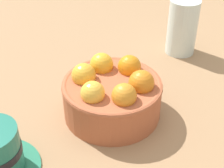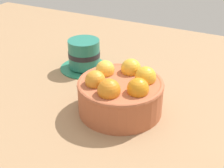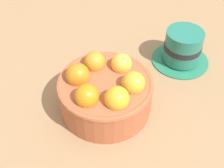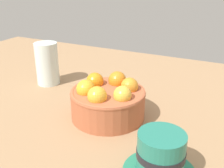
% 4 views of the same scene
% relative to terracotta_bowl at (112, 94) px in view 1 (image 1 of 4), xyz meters
% --- Properties ---
extents(ground_plane, '(1.48, 0.99, 0.04)m').
position_rel_terracotta_bowl_xyz_m(ground_plane, '(-0.00, 0.00, -0.06)').
color(ground_plane, '#997551').
extents(terracotta_bowl, '(0.16, 0.16, 0.09)m').
position_rel_terracotta_bowl_xyz_m(terracotta_bowl, '(0.00, 0.00, 0.00)').
color(terracotta_bowl, '#AD5938').
rests_on(terracotta_bowl, ground_plane).
extents(water_glass, '(0.06, 0.06, 0.12)m').
position_rel_terracotta_bowl_xyz_m(water_glass, '(0.24, -0.09, 0.02)').
color(water_glass, silver).
rests_on(water_glass, ground_plane).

